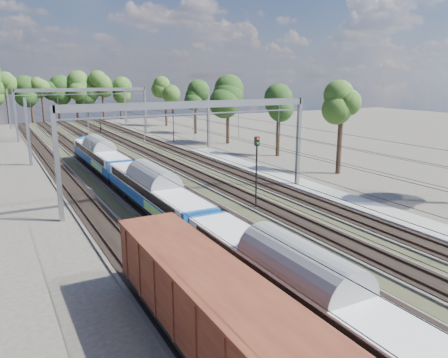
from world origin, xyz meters
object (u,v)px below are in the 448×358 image
freight_boxcar (206,305)px  signal_far (173,121)px  signal_near (257,164)px  emu_train (155,188)px  worker (101,128)px

freight_boxcar → signal_far: bearing=69.3°
freight_boxcar → signal_near: (12.58, 16.04, 1.68)m
emu_train → signal_near: bearing=-17.1°
freight_boxcar → worker: (13.08, 74.79, -1.27)m
freight_boxcar → worker: 75.94m
emu_train → freight_boxcar: (-4.50, -18.53, -0.06)m
worker → signal_near: size_ratio=0.32×
worker → signal_far: signal_far is taller
freight_boxcar → worker: size_ratio=7.22×
freight_boxcar → signal_far: 60.19m
signal_far → emu_train: bearing=-103.5°
freight_boxcar → signal_far: signal_far is taller
worker → freight_boxcar: bearing=-169.3°
emu_train → signal_near: signal_near is taller
emu_train → freight_boxcar: 19.07m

